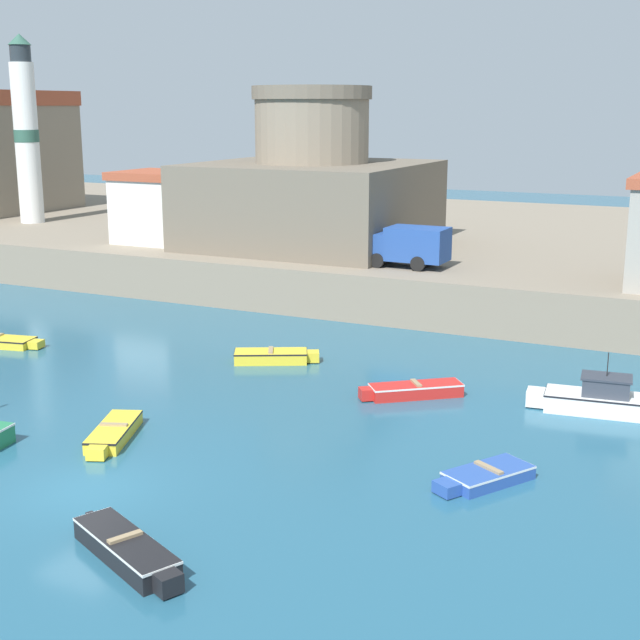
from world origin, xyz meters
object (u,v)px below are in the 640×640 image
object	(u,v)px
dinghy_yellow_6	(113,432)
dinghy_blue_7	(485,476)
dinghy_yellow_4	(274,356)
harbor_shed_mid_row	(177,207)
dinghy_red_3	(413,390)
fortress	(312,191)
motorboat_white_5	(607,400)
truck_on_quay	(409,245)
lighthouse	(26,133)
dinghy_black_0	(128,549)

from	to	relation	value
dinghy_yellow_6	dinghy_blue_7	world-z (taller)	dinghy_yellow_6
dinghy_yellow_4	harbor_shed_mid_row	bearing A→B (deg)	136.61
dinghy_red_3	fortress	size ratio (longest dim) A/B	0.28
dinghy_yellow_6	harbor_shed_mid_row	size ratio (longest dim) A/B	0.50
motorboat_white_5	fortress	xyz separation A→B (m)	(-20.87, 17.50, 5.44)
dinghy_yellow_6	truck_on_quay	xyz separation A→B (m)	(2.30, 22.56, 3.53)
dinghy_yellow_6	dinghy_blue_7	distance (m)	12.62
dinghy_yellow_6	lighthouse	xyz separation A→B (m)	(-30.09, 28.36, 8.97)
truck_on_quay	harbor_shed_mid_row	bearing A→B (deg)	173.62
dinghy_yellow_6	dinghy_red_3	bearing A→B (deg)	49.05
dinghy_red_3	lighthouse	world-z (taller)	lighthouse
dinghy_yellow_6	dinghy_blue_7	size ratio (longest dim) A/B	1.15
dinghy_black_0	lighthouse	bearing A→B (deg)	135.70
dinghy_red_3	dinghy_blue_7	bearing A→B (deg)	-54.97
lighthouse	dinghy_yellow_6	bearing A→B (deg)	-43.30
motorboat_white_5	dinghy_yellow_6	world-z (taller)	motorboat_white_5
harbor_shed_mid_row	fortress	bearing A→B (deg)	22.15
dinghy_yellow_6	truck_on_quay	size ratio (longest dim) A/B	0.90
lighthouse	dinghy_black_0	bearing A→B (deg)	-44.30
dinghy_red_3	harbor_shed_mid_row	xyz separation A→B (m)	(-21.76, 15.55, 4.57)
fortress	truck_on_quay	xyz separation A→B (m)	(8.39, -5.09, -2.17)
dinghy_blue_7	dinghy_yellow_4	bearing A→B (deg)	144.19
dinghy_blue_7	fortress	bearing A→B (deg)	125.88
dinghy_black_0	dinghy_yellow_6	bearing A→B (deg)	130.94
fortress	dinghy_yellow_4	bearing A→B (deg)	-69.10
dinghy_yellow_6	fortress	xyz separation A→B (m)	(-6.09, 27.64, 5.70)
dinghy_red_3	motorboat_white_5	distance (m)	7.24
harbor_shed_mid_row	truck_on_quay	size ratio (longest dim) A/B	1.79
motorboat_white_5	lighthouse	distance (m)	49.21
motorboat_white_5	dinghy_yellow_6	bearing A→B (deg)	-145.54
dinghy_red_3	dinghy_yellow_4	world-z (taller)	dinghy_yellow_4
dinghy_black_0	harbor_shed_mid_row	bearing A→B (deg)	122.58
fortress	dinghy_blue_7	bearing A→B (deg)	-54.12
motorboat_white_5	harbor_shed_mid_row	size ratio (longest dim) A/B	0.73
dinghy_blue_7	lighthouse	bearing A→B (deg)	148.22
harbor_shed_mid_row	dinghy_red_3	bearing A→B (deg)	-35.56
dinghy_red_3	fortress	bearing A→B (deg)	126.18
harbor_shed_mid_row	dinghy_black_0	bearing A→B (deg)	-57.42
dinghy_blue_7	harbor_shed_mid_row	world-z (taller)	harbor_shed_mid_row
dinghy_yellow_6	lighthouse	world-z (taller)	lighthouse
dinghy_black_0	truck_on_quay	distance (m)	29.52
dinghy_black_0	dinghy_blue_7	distance (m)	10.91
dinghy_black_0	dinghy_yellow_6	size ratio (longest dim) A/B	1.10
dinghy_black_0	dinghy_red_3	xyz separation A→B (m)	(1.97, 15.40, -0.03)
lighthouse	truck_on_quay	xyz separation A→B (m)	(32.39, -5.80, -5.44)
fortress	motorboat_white_5	bearing A→B (deg)	-39.98
dinghy_yellow_4	fortress	world-z (taller)	fortress
dinghy_red_3	lighthouse	distance (m)	43.43
dinghy_red_3	harbor_shed_mid_row	bearing A→B (deg)	144.44
motorboat_white_5	dinghy_blue_7	size ratio (longest dim) A/B	1.66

